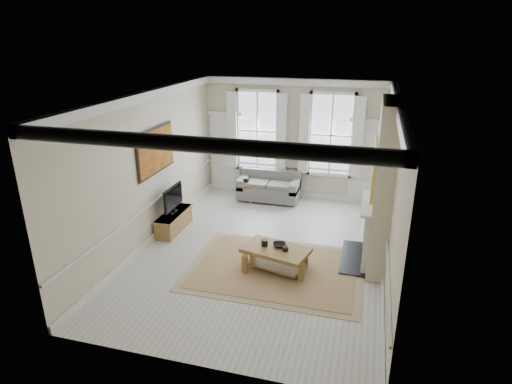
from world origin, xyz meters
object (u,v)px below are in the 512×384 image
(coffee_table, at_px, (276,252))
(tv_stand, at_px, (174,221))
(side_table, at_px, (246,186))
(sofa, at_px, (269,188))

(coffee_table, bearing_deg, tv_stand, 171.27)
(side_table, bearing_deg, tv_stand, -116.01)
(side_table, height_order, tv_stand, side_table)
(sofa, bearing_deg, side_table, -157.49)
(side_table, xyz_separation_m, tv_stand, (-1.15, -2.35, -0.21))
(sofa, relative_size, side_table, 3.08)
(side_table, bearing_deg, sofa, 22.51)
(side_table, distance_m, tv_stand, 2.63)
(side_table, xyz_separation_m, coffee_table, (1.66, -3.53, -0.04))
(sofa, distance_m, coffee_table, 3.92)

